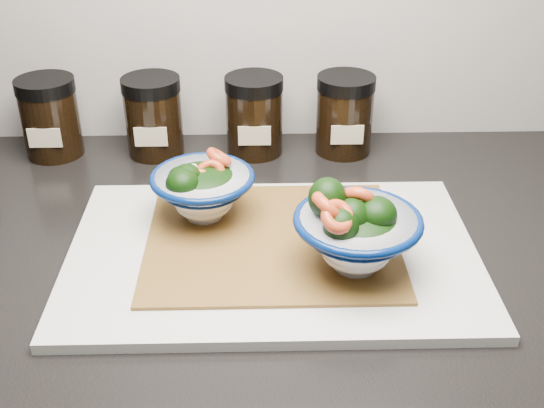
{
  "coord_description": "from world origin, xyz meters",
  "views": [
    {
      "loc": [
        0.11,
        0.8,
        1.34
      ],
      "look_at": [
        0.12,
        1.44,
        0.96
      ],
      "focal_mm": 45.0,
      "sensor_mm": 36.0,
      "label": 1
    }
  ],
  "objects_px": {
    "bowl_left": "(202,189)",
    "spice_jar_d": "(254,115)",
    "bowl_right": "(355,231)",
    "spice_jar_b": "(50,117)",
    "spice_jar_c": "(153,116)",
    "spice_jar_e": "(345,114)",
    "cutting_board": "(273,253)"
  },
  "relations": [
    {
      "from": "spice_jar_c",
      "to": "spice_jar_d",
      "type": "distance_m",
      "value": 0.14
    },
    {
      "from": "cutting_board",
      "to": "bowl_right",
      "type": "relative_size",
      "value": 3.37
    },
    {
      "from": "bowl_left",
      "to": "spice_jar_d",
      "type": "relative_size",
      "value": 1.08
    },
    {
      "from": "spice_jar_d",
      "to": "cutting_board",
      "type": "bearing_deg",
      "value": -85.95
    },
    {
      "from": "spice_jar_d",
      "to": "spice_jar_b",
      "type": "bearing_deg",
      "value": 180.0
    },
    {
      "from": "cutting_board",
      "to": "bowl_left",
      "type": "bearing_deg",
      "value": 140.98
    },
    {
      "from": "spice_jar_b",
      "to": "cutting_board",
      "type": "bearing_deg",
      "value": -41.41
    },
    {
      "from": "bowl_right",
      "to": "spice_jar_b",
      "type": "xyz_separation_m",
      "value": [
        -0.39,
        0.31,
        -0.0
      ]
    },
    {
      "from": "bowl_right",
      "to": "spice_jar_c",
      "type": "bearing_deg",
      "value": 128.32
    },
    {
      "from": "bowl_left",
      "to": "bowl_right",
      "type": "xyz_separation_m",
      "value": [
        0.16,
        -0.1,
        0.01
      ]
    },
    {
      "from": "bowl_right",
      "to": "spice_jar_b",
      "type": "height_order",
      "value": "bowl_right"
    },
    {
      "from": "bowl_right",
      "to": "spice_jar_e",
      "type": "height_order",
      "value": "bowl_right"
    },
    {
      "from": "spice_jar_d",
      "to": "bowl_left",
      "type": "bearing_deg",
      "value": -106.66
    },
    {
      "from": "cutting_board",
      "to": "bowl_right",
      "type": "bearing_deg",
      "value": -25.44
    },
    {
      "from": "spice_jar_c",
      "to": "cutting_board",
      "type": "bearing_deg",
      "value": -59.14
    },
    {
      "from": "bowl_left",
      "to": "spice_jar_c",
      "type": "xyz_separation_m",
      "value": [
        -0.08,
        0.2,
        0.0
      ]
    },
    {
      "from": "spice_jar_c",
      "to": "spice_jar_e",
      "type": "relative_size",
      "value": 1.0
    },
    {
      "from": "bowl_right",
      "to": "spice_jar_c",
      "type": "distance_m",
      "value": 0.39
    },
    {
      "from": "cutting_board",
      "to": "spice_jar_c",
      "type": "distance_m",
      "value": 0.32
    },
    {
      "from": "bowl_left",
      "to": "spice_jar_d",
      "type": "bearing_deg",
      "value": 73.34
    },
    {
      "from": "spice_jar_b",
      "to": "spice_jar_d",
      "type": "height_order",
      "value": "same"
    },
    {
      "from": "bowl_right",
      "to": "spice_jar_c",
      "type": "relative_size",
      "value": 1.18
    },
    {
      "from": "bowl_left",
      "to": "spice_jar_c",
      "type": "relative_size",
      "value": 1.08
    },
    {
      "from": "cutting_board",
      "to": "spice_jar_e",
      "type": "bearing_deg",
      "value": 68.04
    },
    {
      "from": "bowl_right",
      "to": "spice_jar_e",
      "type": "distance_m",
      "value": 0.31
    },
    {
      "from": "cutting_board",
      "to": "spice_jar_c",
      "type": "relative_size",
      "value": 3.98
    },
    {
      "from": "spice_jar_c",
      "to": "bowl_right",
      "type": "bearing_deg",
      "value": -51.68
    },
    {
      "from": "spice_jar_c",
      "to": "spice_jar_e",
      "type": "distance_m",
      "value": 0.27
    },
    {
      "from": "bowl_left",
      "to": "spice_jar_c",
      "type": "height_order",
      "value": "spice_jar_c"
    },
    {
      "from": "spice_jar_b",
      "to": "spice_jar_c",
      "type": "relative_size",
      "value": 1.0
    },
    {
      "from": "cutting_board",
      "to": "spice_jar_d",
      "type": "height_order",
      "value": "spice_jar_d"
    },
    {
      "from": "spice_jar_c",
      "to": "spice_jar_d",
      "type": "height_order",
      "value": "same"
    }
  ]
}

